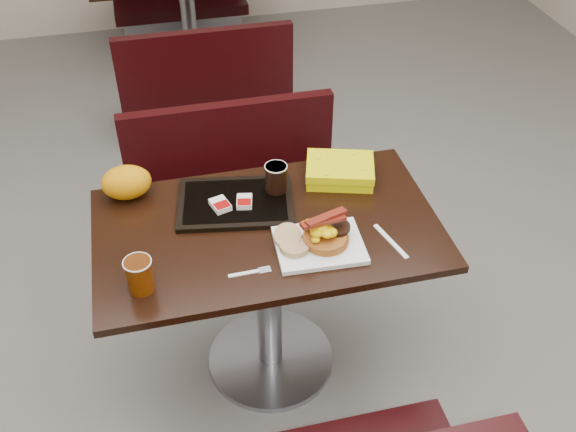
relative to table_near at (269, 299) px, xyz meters
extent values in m
cube|color=gray|center=(0.00, 0.00, -0.38)|extent=(6.00, 7.00, 0.01)
cube|color=white|center=(0.15, -0.15, 0.38)|extent=(0.30, 0.24, 0.02)
cylinder|color=#974519|center=(0.17, -0.14, 0.41)|extent=(0.16, 0.16, 0.03)
cylinder|color=black|center=(0.21, -0.12, 0.43)|extent=(0.11, 0.11, 0.01)
ellipsoid|color=#E1BD04|center=(0.15, -0.14, 0.45)|extent=(0.12, 0.12, 0.05)
cylinder|color=tan|center=(0.06, -0.15, 0.40)|extent=(0.11, 0.11, 0.02)
cylinder|color=tan|center=(0.05, -0.11, 0.41)|extent=(0.12, 0.12, 0.05)
cylinder|color=#853804|center=(-0.45, -0.20, 0.43)|extent=(0.10, 0.10, 0.12)
cube|color=white|center=(0.39, -0.18, 0.38)|extent=(0.06, 0.19, 0.00)
cube|color=#A61707|center=(-0.06, 0.05, 0.38)|extent=(0.04, 0.04, 0.01)
cube|color=#8C0504|center=(0.03, 0.11, 0.38)|extent=(0.05, 0.04, 0.01)
cube|color=black|center=(-0.09, 0.14, 0.38)|extent=(0.46, 0.36, 0.02)
cube|color=silver|center=(-0.15, 0.12, 0.40)|extent=(0.08, 0.09, 0.02)
cube|color=silver|center=(-0.06, 0.12, 0.40)|extent=(0.07, 0.08, 0.02)
cylinder|color=black|center=(0.07, 0.17, 0.45)|extent=(0.08, 0.08, 0.11)
cube|color=#DCD203|center=(0.33, 0.21, 0.41)|extent=(0.30, 0.25, 0.07)
ellipsoid|color=orange|center=(-0.46, 0.28, 0.44)|extent=(0.19, 0.15, 0.13)
camera|label=1|loc=(-0.33, -1.72, 1.89)|focal=41.33mm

